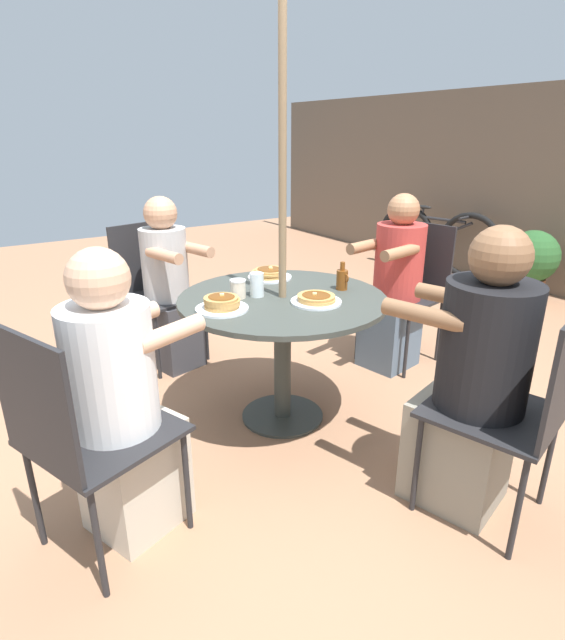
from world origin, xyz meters
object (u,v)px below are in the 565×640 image
diner_north (169,290)px  pancake_plate_a (269,274)px  diner_south (473,386)px  pancake_plate_c (222,304)px  patio_table (283,318)px  patio_chair_north (153,284)px  coffee_cup (238,289)px  patio_chair_west (410,284)px  patio_chair_south (520,403)px  diner_east (122,409)px  potted_shrub (531,262)px  pancake_plate_b (316,299)px  drinking_glass_a (257,285)px  patio_chair_east (78,429)px  bicycle (436,240)px  diner_west (395,290)px  syrup_bottle (342,279)px

diner_north → pancake_plate_a: diner_north is taller
diner_south → diner_north: bearing=89.2°
pancake_plate_c → patio_table: bearing=91.6°
diner_north → pancake_plate_c: size_ratio=4.48×
patio_chair_north → coffee_cup: bearing=80.9°
patio_chair_west → diner_north: bearing=51.3°
diner_north → patio_chair_south: diner_north is taller
diner_south → diner_east: bearing=137.5°
diner_east → pancake_plate_c: size_ratio=4.53×
patio_table → diner_north: 1.03m
diner_east → patio_chair_west: size_ratio=1.23×
potted_shrub → pancake_plate_c: bearing=-82.7°
diner_east → pancake_plate_a: diner_east is taller
pancake_plate_b → drinking_glass_a: 0.33m
diner_east → potted_shrub: 4.13m
patio_chair_east → bicycle: (-2.07, 4.36, -0.17)m
patio_chair_north → patio_chair_west: bearing=133.0°
diner_west → potted_shrub: 2.09m
patio_chair_west → pancake_plate_a: 1.09m
patio_chair_south → coffee_cup: bearing=96.8°
coffee_cup → pancake_plate_c: bearing=-51.8°
diner_east → drinking_glass_a: diner_east is taller
diner_north → pancake_plate_b: bearing=92.0°
diner_east → diner_south: diner_south is taller
diner_east → patio_chair_south: size_ratio=1.23×
patio_chair_south → syrup_bottle: patio_chair_south is taller
syrup_bottle → diner_east: bearing=-78.0°
diner_east → patio_table: bearing=90.0°
coffee_cup → potted_shrub: coffee_cup is taller
patio_table → diner_east: (0.35, -0.97, -0.06)m
pancake_plate_c → coffee_cup: size_ratio=2.67×
patio_chair_east → coffee_cup: bearing=99.4°
diner_north → patio_chair_south: bearing=90.9°
pancake_plate_a → diner_south: bearing=5.8°
patio_chair_north → potted_shrub: (0.75, 3.37, -0.15)m
pancake_plate_a → potted_shrub: pancake_plate_a is taller
pancake_plate_a → potted_shrub: bearing=91.7°
pancake_plate_a → bicycle: pancake_plate_a is taller
pancake_plate_b → patio_chair_west: bearing=108.8°
patio_chair_east → diner_east: (-0.06, 0.17, -0.01)m
potted_shrub → coffee_cup: bearing=-84.5°
diner_south → potted_shrub: (-1.42, 2.82, -0.16)m
patio_chair_west → bicycle: patio_chair_west is taller
diner_east → pancake_plate_a: 1.32m
bicycle → patio_chair_west: bearing=-64.9°
patio_chair_west → potted_shrub: patio_chair_west is taller
pancake_plate_c → drinking_glass_a: bearing=110.1°
bicycle → patio_table: bearing=-73.4°
patio_chair_north → pancake_plate_b: 1.42m
patio_chair_north → pancake_plate_b: size_ratio=3.69×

